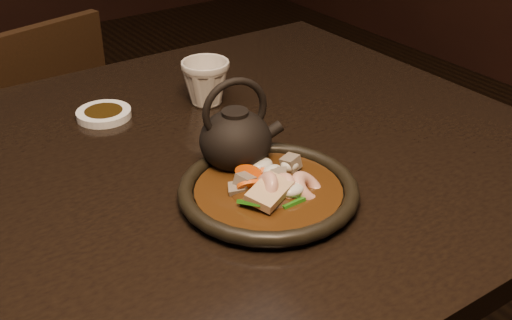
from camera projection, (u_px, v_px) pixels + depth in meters
table at (53, 254)px, 0.91m from camera, size 1.60×0.90×0.75m
chair at (26, 164)px, 1.59m from camera, size 0.46×0.46×0.81m
plate at (268, 191)px, 0.88m from camera, size 0.25×0.25×0.03m
stirfry at (272, 188)px, 0.88m from camera, size 0.14×0.15×0.06m
soy_dish at (104, 114)px, 1.11m from camera, size 0.09×0.09×0.01m
tea_cup at (206, 81)px, 1.14m from camera, size 0.11×0.10×0.09m
teapot at (236, 137)px, 0.93m from camera, size 0.13×0.11×0.14m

